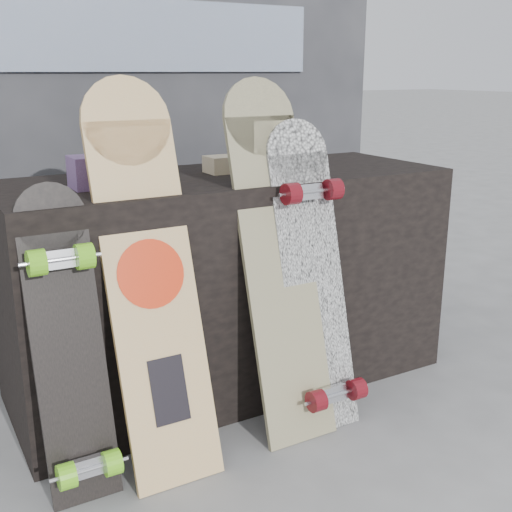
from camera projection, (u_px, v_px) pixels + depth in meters
ground at (301, 440)px, 2.08m from camera, size 60.00×60.00×0.00m
vendor_table at (229, 281)px, 2.39m from camera, size 1.60×0.60×0.80m
booth at (141, 83)px, 2.90m from camera, size 2.40×0.22×2.20m
merch_box_purple at (100, 171)px, 2.02m from camera, size 0.18×0.12×0.10m
merch_box_small at (279, 152)px, 2.41m from camera, size 0.14×0.14×0.12m
merch_box_flat at (235, 163)px, 2.33m from camera, size 0.22×0.10×0.06m
longboard_geisha at (149, 268)px, 1.86m from camera, size 0.27×0.38×1.15m
longboard_celtic at (277, 249)px, 2.06m from camera, size 0.25×0.34×1.14m
longboard_cascadia at (314, 272)px, 2.10m from camera, size 0.23×0.33×1.01m
skateboard_dark at (69, 343)px, 1.74m from camera, size 0.19×0.27×0.87m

